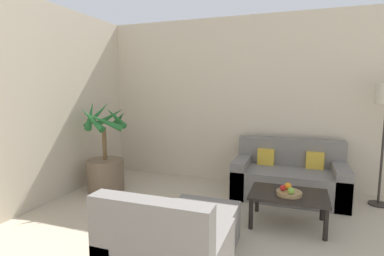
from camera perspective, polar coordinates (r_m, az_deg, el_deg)
wall_back at (r=4.90m, az=21.23°, el=4.61°), size 8.23×0.06×2.70m
potted_palm at (r=4.77m, az=-16.17°, el=-6.53°), size 0.70×0.77×1.38m
sofa_loveseat at (r=4.59m, az=17.92°, el=-9.07°), size 1.53×0.81×0.81m
coffee_table at (r=3.68m, az=17.88°, el=-12.46°), size 0.85×0.60×0.37m
fruit_bowl at (r=3.60m, az=18.00°, el=-11.71°), size 0.28×0.28×0.04m
apple_red at (r=3.58m, az=16.90°, el=-10.85°), size 0.07×0.07×0.07m
apple_green at (r=3.50m, az=18.38°, el=-11.26°), size 0.07×0.07×0.07m
orange_fruit at (r=3.63m, az=17.80°, el=-10.50°), size 0.08×0.08×0.08m
ottoman at (r=3.18m, az=2.20°, el=-17.85°), size 0.66×0.51×0.39m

